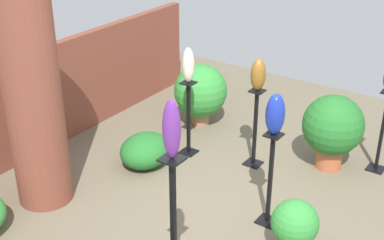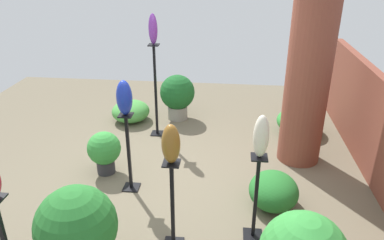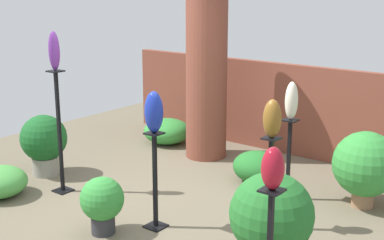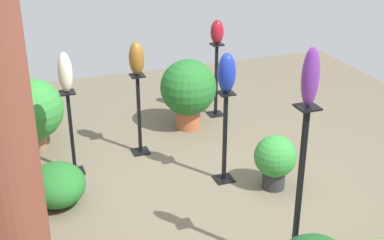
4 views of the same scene
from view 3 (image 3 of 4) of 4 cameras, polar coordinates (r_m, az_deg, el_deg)
name	(u,v)px [view 3 (image 3 of 4)]	position (r m, az deg, el deg)	size (l,w,h in m)	color
ground_plane	(166,210)	(6.03, -2.83, -9.61)	(8.00, 8.00, 0.00)	#6B604C
brick_wall_back	(285,109)	(7.95, 9.94, 1.19)	(5.60, 0.12, 1.32)	brown
brick_pillar	(206,75)	(7.55, 1.55, 4.80)	(0.58, 0.58, 2.38)	brown
pedestal_violet	(60,137)	(6.52, -13.93, -1.76)	(0.20, 0.20, 1.48)	black
pedestal_bronze	(269,188)	(5.49, 8.27, -7.22)	(0.20, 0.20, 0.98)	black
pedestal_cobalt	(155,185)	(5.48, -3.95, -6.94)	(0.20, 0.20, 1.02)	black
pedestal_ivory	(288,164)	(6.26, 10.25, -4.61)	(0.20, 0.20, 0.96)	black
art_vase_ruby	(273,168)	(3.86, 8.62, -5.13)	(0.17, 0.18, 0.32)	maroon
art_vase_violet	(54,51)	(6.31, -14.49, 7.15)	(0.12, 0.13, 0.45)	#6B2D8C
art_vase_bronze	(272,119)	(5.27, 8.55, 0.15)	(0.19, 0.17, 0.39)	brown
art_vase_cobalt	(154,112)	(5.25, -4.10, 0.85)	(0.19, 0.18, 0.42)	#192D9E
art_vase_ivory	(291,101)	(6.07, 10.56, 2.03)	(0.15, 0.15, 0.43)	beige
potted_plant_back_center	(365,165)	(6.26, 18.01, -4.59)	(0.73, 0.73, 0.87)	#936B4C
potted_plant_mid_left	(102,202)	(5.46, -9.56, -8.57)	(0.44, 0.44, 0.59)	#2D2D33
potted_plant_front_left	(271,218)	(4.62, 8.47, -10.25)	(0.72, 0.72, 0.92)	#B25B38
potted_plant_front_right	(44,141)	(7.22, -15.52, -2.18)	(0.61, 0.61, 0.80)	gray
foliage_bed_west	(167,131)	(8.40, -2.68, -1.19)	(0.74, 0.72, 0.39)	#338C38
foliage_bed_center	(258,167)	(6.80, 7.06, -5.02)	(0.66, 0.57, 0.40)	#236B28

